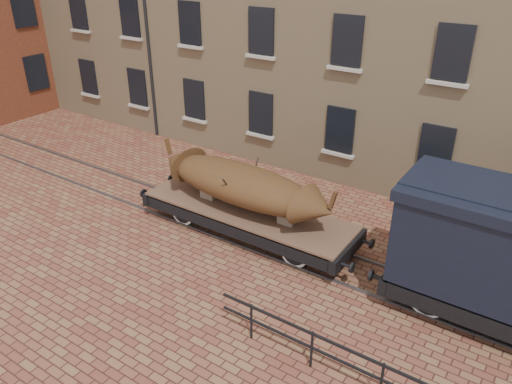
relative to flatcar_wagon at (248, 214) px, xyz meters
The scene contains 4 objects.
ground 0.78m from the flatcar_wagon, behind, with size 90.00×90.00×0.00m, color brown.
rail_track 0.76m from the flatcar_wagon, behind, with size 30.00×1.52×0.06m.
flatcar_wagon is the anchor object (origin of this frame).
iron_boat 1.02m from the flatcar_wagon, behind, with size 6.58×2.12×1.57m.
Camera 1 is at (8.11, -11.23, 8.56)m, focal length 35.00 mm.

